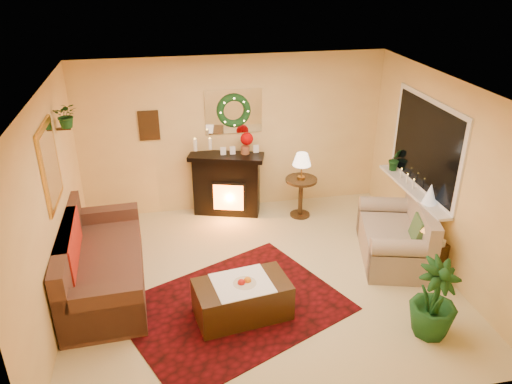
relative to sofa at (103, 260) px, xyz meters
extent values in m
plane|color=beige|center=(2.04, -0.22, -0.43)|extent=(5.00, 5.00, 0.00)
plane|color=white|center=(2.04, -0.22, 2.17)|extent=(5.00, 5.00, 0.00)
plane|color=#EFD88C|center=(2.04, 2.03, 0.87)|extent=(5.00, 5.00, 0.00)
plane|color=#EFD88C|center=(2.04, -2.47, 0.87)|extent=(5.00, 5.00, 0.00)
plane|color=#EFD88C|center=(-0.46, -0.22, 0.87)|extent=(4.50, 4.50, 0.00)
plane|color=#EFD88C|center=(4.54, -0.22, 0.87)|extent=(4.50, 4.50, 0.00)
cube|color=#60070C|center=(1.59, -0.75, -0.42)|extent=(3.13, 2.81, 0.01)
cube|color=brown|center=(0.00, 0.00, 0.00)|extent=(1.07, 2.24, 0.95)
cube|color=red|center=(-0.06, 0.11, 0.03)|extent=(0.75, 1.22, 0.02)
cube|color=black|center=(1.87, 1.79, 0.12)|extent=(1.13, 0.64, 0.99)
sphere|color=#AE0000|center=(2.21, 1.79, 0.87)|extent=(0.21, 0.21, 0.21)
cylinder|color=beige|center=(1.38, 1.78, 0.83)|extent=(0.07, 0.07, 0.20)
cylinder|color=#ECEBCD|center=(1.62, 1.78, 0.83)|extent=(0.06, 0.06, 0.18)
cube|color=white|center=(2.04, 2.01, 1.27)|extent=(0.92, 0.02, 0.72)
torus|color=#194719|center=(2.04, 1.97, 1.29)|extent=(0.55, 0.11, 0.55)
cube|color=#381E11|center=(0.69, 2.01, 1.12)|extent=(0.32, 0.03, 0.48)
cube|color=gold|center=(-0.44, 0.08, 1.32)|extent=(0.03, 0.84, 1.00)
imported|color=#194719|center=(-0.30, 0.83, 1.54)|extent=(0.33, 0.28, 0.36)
cube|color=gray|center=(4.03, -0.02, -0.01)|extent=(1.23, 1.67, 0.87)
cube|color=white|center=(4.53, 0.33, 1.12)|extent=(0.03, 1.86, 1.36)
cube|color=black|center=(4.51, 0.33, 1.12)|extent=(0.02, 1.70, 1.22)
cube|color=white|center=(4.42, 0.33, 0.44)|extent=(0.22, 1.86, 0.04)
cone|color=silver|center=(4.41, -0.16, 0.61)|extent=(0.20, 0.20, 0.29)
imported|color=#175719|center=(4.45, 1.02, 0.66)|extent=(0.26, 0.21, 0.48)
cylinder|color=#512B1A|center=(3.05, 1.44, -0.10)|extent=(0.53, 0.53, 0.68)
cone|color=#FFE3BD|center=(3.04, 1.43, 0.45)|extent=(0.30, 0.30, 0.46)
cube|color=#462A15|center=(4.30, -0.51, -0.16)|extent=(0.49, 0.49, 0.48)
cone|color=#FFBA43|center=(4.28, -0.51, 0.32)|extent=(0.29, 0.29, 0.42)
cube|color=#3B1E0D|center=(1.67, -0.91, -0.22)|extent=(1.20, 0.78, 0.47)
cylinder|color=beige|center=(1.70, -0.92, 0.02)|extent=(0.28, 0.28, 0.06)
imported|color=black|center=(3.75, -1.63, 0.02)|extent=(2.02, 2.02, 2.86)
camera|label=1|loc=(0.90, -5.70, 3.58)|focal=35.00mm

